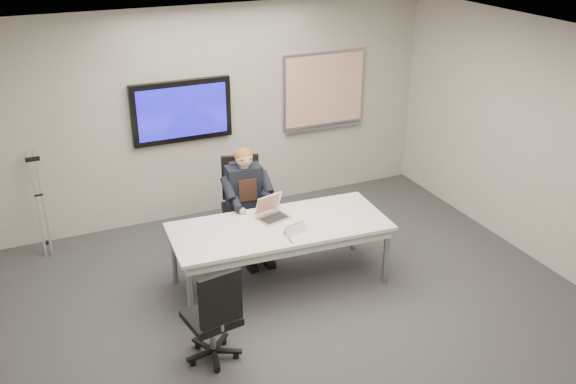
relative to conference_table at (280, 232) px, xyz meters
name	(u,v)px	position (x,y,z in m)	size (l,w,h in m)	color
floor	(317,325)	(0.03, -0.90, -0.65)	(6.00, 6.00, 0.02)	#333235
ceiling	(324,51)	(0.03, -0.90, 2.15)	(6.00, 6.00, 0.02)	white
wall_back	(218,113)	(0.03, 2.10, 0.75)	(6.00, 0.02, 2.80)	#A8A598
wall_right	(563,154)	(3.03, -0.90, 0.75)	(0.02, 6.00, 2.80)	#A8A598
conference_table	(280,232)	(0.00, 0.00, 0.00)	(2.43, 1.14, 0.73)	white
tv_display	(182,111)	(-0.47, 2.04, 0.85)	(1.30, 0.09, 0.80)	black
whiteboard	(324,91)	(1.58, 2.07, 0.88)	(1.25, 0.08, 1.10)	#919399
office_chair_far	(244,220)	(-0.07, 0.97, -0.29)	(0.65, 0.65, 1.14)	black
office_chair_near	(214,332)	(-1.09, -0.99, -0.33)	(0.56, 0.56, 1.02)	black
seated_person	(250,215)	(-0.08, 0.71, -0.11)	(0.43, 0.74, 1.34)	#1C202E
crutch	(40,202)	(-2.34, 1.86, 0.01)	(0.18, 0.39, 1.32)	#B3B5BB
laptop	(272,212)	(0.00, 0.22, 0.14)	(0.39, 0.40, 0.24)	silver
name_tent	(295,228)	(0.08, -0.22, 0.14)	(0.26, 0.07, 0.11)	white
pen	(291,240)	(-0.04, -0.37, 0.09)	(0.01, 0.01, 0.12)	black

